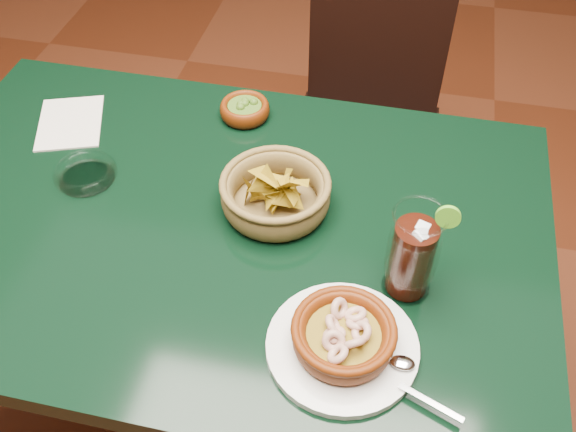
% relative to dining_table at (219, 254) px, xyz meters
% --- Properties ---
extents(ground, '(7.00, 7.00, 0.00)m').
position_rel_dining_table_xyz_m(ground, '(0.00, 0.00, -0.65)').
color(ground, '#471C0C').
rests_on(ground, ground).
extents(dining_table, '(1.20, 0.80, 0.75)m').
position_rel_dining_table_xyz_m(dining_table, '(0.00, 0.00, 0.00)').
color(dining_table, black).
rests_on(dining_table, ground).
extents(dining_chair, '(0.40, 0.40, 0.86)m').
position_rel_dining_table_xyz_m(dining_chair, '(0.21, 0.70, -0.18)').
color(dining_chair, black).
rests_on(dining_chair, ground).
extents(shrimp_plate, '(0.30, 0.23, 0.08)m').
position_rel_dining_table_xyz_m(shrimp_plate, '(0.27, -0.22, 0.13)').
color(shrimp_plate, silver).
rests_on(shrimp_plate, dining_table).
extents(chip_basket, '(0.23, 0.23, 0.13)m').
position_rel_dining_table_xyz_m(chip_basket, '(0.10, 0.05, 0.14)').
color(chip_basket, brown).
rests_on(chip_basket, dining_table).
extents(guacamole_ramekin, '(0.12, 0.12, 0.04)m').
position_rel_dining_table_xyz_m(guacamole_ramekin, '(-0.02, 0.30, 0.12)').
color(guacamole_ramekin, '#4B1A04').
rests_on(guacamole_ramekin, dining_table).
extents(cola_drink, '(0.17, 0.17, 0.20)m').
position_rel_dining_table_xyz_m(cola_drink, '(0.35, -0.08, 0.18)').
color(cola_drink, white).
rests_on(cola_drink, dining_table).
extents(glass_ashtray, '(0.13, 0.13, 0.03)m').
position_rel_dining_table_xyz_m(glass_ashtray, '(-0.27, 0.05, 0.11)').
color(glass_ashtray, white).
rests_on(glass_ashtray, dining_table).
extents(paper_menu, '(0.18, 0.21, 0.00)m').
position_rel_dining_table_xyz_m(paper_menu, '(-0.38, 0.20, 0.10)').
color(paper_menu, beige).
rests_on(paper_menu, dining_table).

